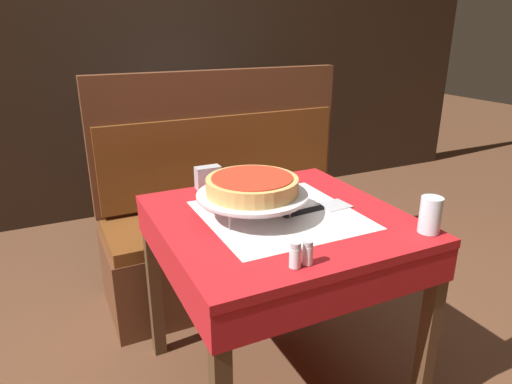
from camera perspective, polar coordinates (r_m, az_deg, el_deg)
name	(u,v)px	position (r m, az deg, el deg)	size (l,w,h in m)	color
ground_plane	(277,380)	(1.99, 2.60, -22.46)	(14.00, 14.00, 0.00)	brown
dining_table_front	(279,239)	(1.63, 2.94, -5.87)	(0.83, 0.83, 0.73)	red
dining_table_rear	(203,139)	(3.09, -6.66, 6.55)	(0.76, 0.76, 0.73)	#194799
booth_bench	(234,229)	(2.43, -2.71, -4.60)	(1.34, 0.47, 1.14)	brown
back_wall_panel	(139,47)	(3.44, -14.45, 17.11)	(6.00, 0.04, 2.40)	black
pizza_pan_stand	(252,196)	(1.55, -0.48, -0.50)	(0.38, 0.38, 0.09)	#ADADB2
deep_dish_pizza	(252,185)	(1.53, -0.49, 0.87)	(0.31, 0.31, 0.06)	tan
pizza_server	(319,208)	(1.65, 7.89, -2.04)	(0.27, 0.10, 0.01)	#BCBCC1
water_glass_near	(430,215)	(1.54, 20.96, -2.69)	(0.07, 0.07, 0.12)	silver
salt_shaker	(295,255)	(1.25, 4.92, -7.84)	(0.03, 0.03, 0.07)	silver
pepper_shaker	(308,253)	(1.27, 6.47, -7.55)	(0.03, 0.03, 0.07)	silver
napkin_holder	(208,177)	(1.84, -6.02, 1.83)	(0.10, 0.05, 0.09)	#B2B2B7
condiment_caddy	(209,117)	(3.12, -5.88, 9.36)	(0.13, 0.13, 0.15)	black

